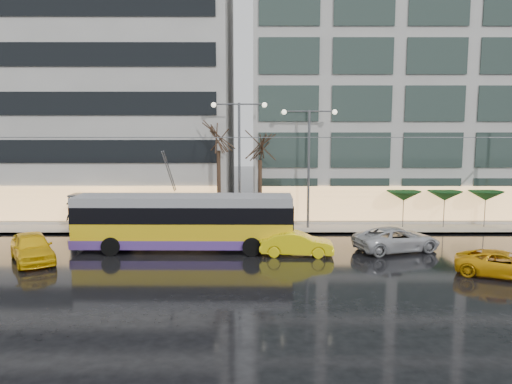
{
  "coord_description": "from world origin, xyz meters",
  "views": [
    {
      "loc": [
        3.12,
        -25.02,
        7.43
      ],
      "look_at": [
        3.19,
        5.0,
        3.52
      ],
      "focal_mm": 35.0,
      "sensor_mm": 36.0,
      "label": 1
    }
  ],
  "objects_px": {
    "trolleybus": "(184,224)",
    "bus_shelter": "(96,203)",
    "taxi_a": "(32,247)",
    "street_lamp_near": "(239,147)"
  },
  "relations": [
    {
      "from": "trolleybus",
      "to": "bus_shelter",
      "type": "relative_size",
      "value": 3.12
    },
    {
      "from": "trolleybus",
      "to": "taxi_a",
      "type": "bearing_deg",
      "value": -161.88
    },
    {
      "from": "bus_shelter",
      "to": "street_lamp_near",
      "type": "distance_m",
      "value": 11.14
    },
    {
      "from": "street_lamp_near",
      "to": "bus_shelter",
      "type": "bearing_deg",
      "value": -179.37
    },
    {
      "from": "bus_shelter",
      "to": "taxi_a",
      "type": "distance_m",
      "value": 8.81
    },
    {
      "from": "bus_shelter",
      "to": "taxi_a",
      "type": "bearing_deg",
      "value": -95.66
    },
    {
      "from": "street_lamp_near",
      "to": "taxi_a",
      "type": "distance_m",
      "value": 15.19
    },
    {
      "from": "trolleybus",
      "to": "taxi_a",
      "type": "xyz_separation_m",
      "value": [
        -8.09,
        -2.65,
        -0.82
      ]
    },
    {
      "from": "trolleybus",
      "to": "taxi_a",
      "type": "relative_size",
      "value": 2.72
    },
    {
      "from": "bus_shelter",
      "to": "taxi_a",
      "type": "relative_size",
      "value": 0.87
    }
  ]
}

